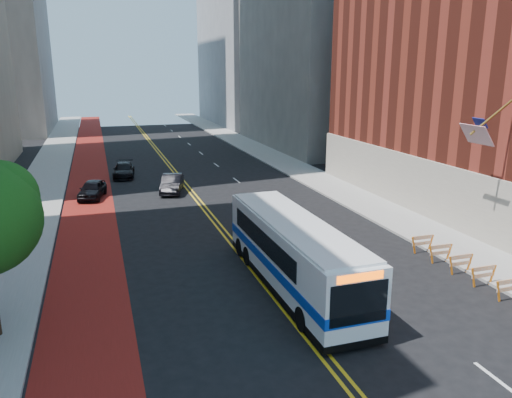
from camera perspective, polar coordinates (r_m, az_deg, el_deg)
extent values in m
plane|color=black|center=(17.97, 9.42, -19.03)|extent=(160.00, 160.00, 0.00)
cube|color=gray|center=(44.56, -23.55, 0.65)|extent=(4.00, 140.00, 0.15)
cube|color=gray|center=(48.25, 6.02, 2.79)|extent=(4.00, 140.00, 0.15)
cube|color=maroon|center=(44.32, -18.54, 0.95)|extent=(3.60, 140.00, 0.01)
cube|color=gold|center=(44.85, -8.39, 1.72)|extent=(0.14, 140.00, 0.01)
cube|color=gold|center=(44.91, -7.94, 1.75)|extent=(0.14, 140.00, 0.01)
cube|color=silver|center=(19.12, 25.99, -18.17)|extent=(0.14, 2.20, 0.01)
cube|color=silver|center=(24.67, 13.11, -9.43)|extent=(0.14, 2.20, 0.01)
cube|color=silver|center=(31.30, 5.66, -3.88)|extent=(0.14, 2.20, 0.01)
cube|color=silver|center=(38.45, 0.95, -0.29)|extent=(0.14, 2.20, 0.01)
cube|color=silver|center=(45.89, -2.25, 2.16)|extent=(0.14, 2.20, 0.01)
cube|color=silver|center=(53.49, -4.56, 3.92)|extent=(0.14, 2.20, 0.01)
cube|color=silver|center=(61.19, -6.30, 5.23)|extent=(0.14, 2.20, 0.01)
cube|color=silver|center=(68.95, -7.65, 6.25)|extent=(0.14, 2.20, 0.01)
cube|color=silver|center=(76.77, -8.73, 7.05)|extent=(0.14, 2.20, 0.01)
cube|color=silver|center=(84.62, -9.62, 7.71)|extent=(0.14, 2.20, 0.01)
cube|color=silver|center=(92.50, -10.35, 8.25)|extent=(0.14, 2.20, 0.01)
cube|color=silver|center=(100.39, -10.97, 8.71)|extent=(0.14, 2.20, 0.01)
cube|color=#9E9384|center=(33.85, 21.67, 0.07)|extent=(0.50, 36.00, 4.00)
cube|color=black|center=(34.88, 20.63, -0.95)|extent=(0.35, 2.80, 2.20)
cube|color=black|center=(40.40, 14.56, 1.57)|extent=(0.35, 2.80, 2.20)
cylinder|color=#A57F33|center=(29.12, 25.59, 8.68)|extent=(2.85, 0.12, 2.05)
cube|color=#B21419|center=(28.55, 23.89, 6.74)|extent=(0.75, 1.90, 1.05)
cube|color=navy|center=(29.19, 24.24, 7.94)|extent=(0.39, 0.85, 0.52)
cube|color=orange|center=(24.52, 25.96, -9.49)|extent=(0.32, 0.06, 0.99)
cube|color=orange|center=(24.74, 27.00, -8.39)|extent=(1.25, 0.05, 0.22)
cube|color=orange|center=(24.87, 26.91, -9.14)|extent=(1.25, 0.05, 0.18)
cube|color=orange|center=(25.55, 23.58, -8.26)|extent=(0.32, 0.06, 0.99)
cube|color=orange|center=(26.26, 25.41, -7.84)|extent=(0.32, 0.06, 0.99)
cube|color=orange|center=(25.76, 24.60, -7.22)|extent=(1.25, 0.05, 0.22)
cube|color=orange|center=(25.89, 24.52, -7.94)|extent=(1.25, 0.05, 0.18)
cube|color=orange|center=(26.63, 21.40, -7.11)|extent=(0.32, 0.06, 0.99)
cube|color=orange|center=(27.31, 23.21, -6.75)|extent=(0.32, 0.06, 0.99)
cube|color=orange|center=(26.83, 22.40, -6.13)|extent=(1.25, 0.05, 0.22)
cube|color=orange|center=(26.95, 22.33, -6.83)|extent=(1.25, 0.05, 0.18)
cube|color=orange|center=(27.76, 19.41, -6.05)|extent=(0.32, 0.06, 0.99)
cube|color=orange|center=(28.41, 21.19, -5.73)|extent=(0.32, 0.06, 0.99)
cube|color=orange|center=(27.95, 20.38, -5.12)|extent=(1.25, 0.05, 0.22)
cube|color=orange|center=(28.06, 20.32, -5.79)|extent=(1.25, 0.05, 0.18)
cube|color=orange|center=(28.92, 17.58, -5.06)|extent=(0.32, 0.06, 0.99)
cube|color=orange|center=(29.55, 19.33, -4.79)|extent=(0.32, 0.06, 0.99)
cube|color=orange|center=(29.10, 18.52, -4.18)|extent=(1.25, 0.05, 0.22)
cube|color=orange|center=(29.21, 18.47, -4.83)|extent=(1.25, 0.05, 0.18)
cube|color=white|center=(23.09, 4.37, -6.09)|extent=(2.65, 11.86, 2.81)
cube|color=#0936AB|center=(23.24, 4.35, -7.06)|extent=(2.69, 11.90, 0.44)
cube|color=black|center=(23.62, 3.66, -4.39)|extent=(2.67, 8.31, 0.94)
cube|color=black|center=(18.16, 11.64, -11.59)|extent=(2.26, 0.12, 1.58)
cube|color=black|center=(28.21, -0.18, -1.28)|extent=(2.05, 0.11, 0.99)
cube|color=#FF5905|center=(17.74, 11.82, -8.74)|extent=(1.80, 0.09, 0.30)
cube|color=white|center=(22.62, 4.44, -2.64)|extent=(2.52, 11.27, 0.12)
cube|color=black|center=(23.62, 4.30, -9.28)|extent=(2.68, 11.89, 0.30)
cylinder|color=black|center=(20.01, 5.38, -13.49)|extent=(0.30, 0.99, 0.99)
cylinder|color=black|center=(20.97, 11.37, -12.35)|extent=(0.30, 0.99, 0.99)
cylinder|color=black|center=(26.08, -0.86, -6.52)|extent=(0.30, 0.99, 0.99)
cylinder|color=black|center=(26.82, 3.92, -5.95)|extent=(0.30, 0.99, 0.99)
cylinder|color=black|center=(27.35, -1.76, -5.50)|extent=(0.30, 0.99, 0.99)
cylinder|color=black|center=(28.06, 2.83, -4.99)|extent=(0.30, 0.99, 0.99)
imported|color=black|center=(41.42, -18.22, 1.05)|extent=(2.57, 4.41, 1.41)
imported|color=black|center=(41.83, -9.58, 1.76)|extent=(2.65, 4.69, 1.46)
imported|color=black|center=(48.72, -14.87, 3.20)|extent=(2.34, 4.76, 1.33)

